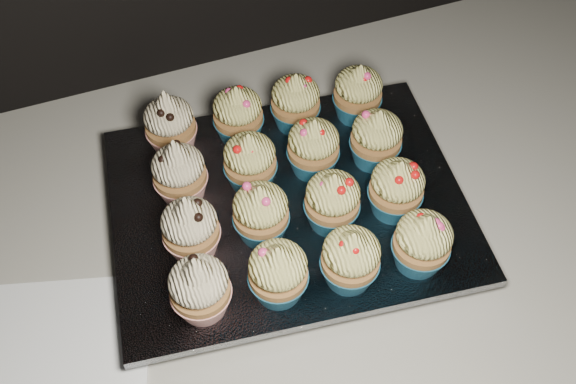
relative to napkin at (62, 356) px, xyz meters
name	(u,v)px	position (x,y,z in m)	size (l,w,h in m)	color
worktop	(88,284)	(0.04, 0.09, -0.02)	(2.44, 0.64, 0.04)	beige
napkin	(62,356)	(0.00, 0.00, 0.00)	(0.18, 0.18, 0.00)	white
baking_tray	(288,212)	(0.29, 0.08, 0.01)	(0.38, 0.29, 0.02)	black
foil_lining	(288,203)	(0.29, 0.08, 0.03)	(0.41, 0.32, 0.01)	silver
cupcake_0	(200,287)	(0.15, -0.01, 0.07)	(0.06, 0.06, 0.10)	#A52017
cupcake_1	(278,272)	(0.23, -0.02, 0.07)	(0.06, 0.06, 0.08)	#1A5B7C
cupcake_2	(350,259)	(0.31, -0.04, 0.07)	(0.06, 0.06, 0.08)	#1A5B7C
cupcake_3	(422,242)	(0.39, -0.04, 0.07)	(0.06, 0.06, 0.08)	#1A5B7C
cupcake_4	(190,228)	(0.16, 0.06, 0.07)	(0.06, 0.06, 0.10)	#A52017
cupcake_5	(261,213)	(0.24, 0.05, 0.07)	(0.06, 0.06, 0.08)	#1A5B7C
cupcake_6	(332,201)	(0.32, 0.04, 0.07)	(0.06, 0.06, 0.08)	#1A5B7C
cupcake_7	(396,188)	(0.40, 0.03, 0.07)	(0.06, 0.06, 0.08)	#1A5B7C
cupcake_8	(179,172)	(0.17, 0.14, 0.07)	(0.06, 0.06, 0.10)	#A52017
cupcake_9	(250,162)	(0.25, 0.13, 0.07)	(0.06, 0.06, 0.08)	#1A5B7C
cupcake_10	(313,147)	(0.33, 0.12, 0.07)	(0.06, 0.06, 0.08)	#1A5B7C
cupcake_11	(376,138)	(0.41, 0.11, 0.07)	(0.06, 0.06, 0.08)	#1A5B7C
cupcake_12	(170,124)	(0.18, 0.22, 0.07)	(0.06, 0.06, 0.10)	#A52017
cupcake_13	(238,115)	(0.26, 0.20, 0.07)	(0.06, 0.06, 0.08)	#1A5B7C
cupcake_14	(296,102)	(0.34, 0.20, 0.07)	(0.06, 0.06, 0.08)	#1A5B7C
cupcake_15	(358,93)	(0.42, 0.19, 0.07)	(0.06, 0.06, 0.08)	#1A5B7C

